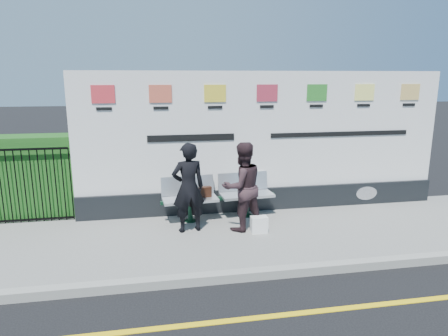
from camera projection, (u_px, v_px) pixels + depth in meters
name	position (u px, v px, depth m)	size (l,w,h in m)	color
ground	(307.00, 313.00, 5.20)	(80.00, 80.00, 0.00)	black
pavement	(257.00, 235.00, 7.58)	(14.00, 3.00, 0.12)	gray
kerb	(282.00, 272.00, 6.14)	(14.00, 0.18, 0.14)	gray
yellow_line	(307.00, 312.00, 5.19)	(14.00, 0.10, 0.01)	yellow
billboard	(265.00, 151.00, 8.66)	(8.00, 0.30, 3.00)	black
hedge	(23.00, 177.00, 8.31)	(2.35, 0.70, 1.70)	#1D5519
railing	(17.00, 186.00, 7.90)	(2.05, 0.06, 1.54)	black
bench	(219.00, 207.00, 8.25)	(2.30, 0.59, 0.49)	silver
woman_left	(188.00, 188.00, 7.46)	(0.62, 0.41, 1.71)	black
woman_right	(242.00, 187.00, 7.54)	(0.83, 0.64, 1.70)	#301F23
handbag_brown	(205.00, 192.00, 8.09)	(0.27, 0.12, 0.21)	black
carrier_bag_white	(259.00, 225.00, 7.53)	(0.31, 0.19, 0.31)	white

